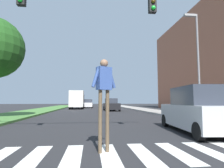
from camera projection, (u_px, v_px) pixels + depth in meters
ground_plane at (93, 111)px, 27.18m from camera, size 140.00×140.00×0.00m
crosswalk at (109, 154)px, 4.76m from camera, size 7.65×2.20×0.01m
median_strip at (37, 111)px, 24.37m from camera, size 4.17×64.00×0.15m
sidewalk_right at (149, 110)px, 26.09m from camera, size 3.00×64.00×0.15m
traffic_light_gantry at (19, 15)px, 6.58m from camera, size 8.77×0.30×6.00m
street_lamp_right at (197, 55)px, 13.43m from camera, size 1.02×0.24×7.50m
pedestrian_performer at (104, 89)px, 5.09m from camera, size 0.71×0.40×2.49m
suv_crossing at (198, 111)px, 8.21m from camera, size 2.35×4.76×1.97m
sedan_midblock at (111, 105)px, 26.63m from camera, size 2.04×4.49×1.74m
sedan_distant at (88, 104)px, 38.67m from camera, size 2.12×4.63×1.73m
sedan_far_horizon at (80, 103)px, 49.54m from camera, size 2.00×4.50×1.67m
truck_box_delivery at (77, 100)px, 33.17m from camera, size 2.40×6.20×3.10m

